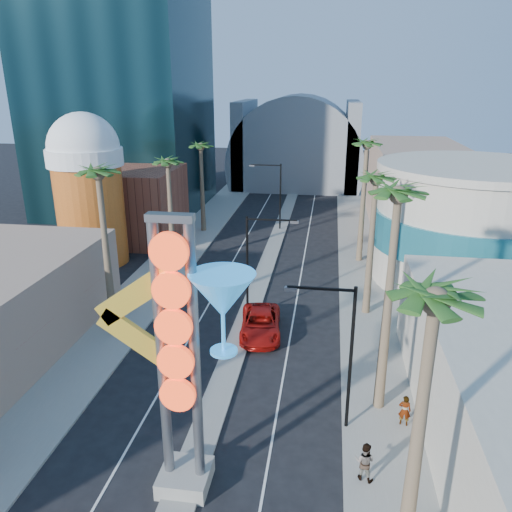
{
  "coord_description": "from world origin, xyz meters",
  "views": [
    {
      "loc": [
        5.74,
        -14.04,
        17.15
      ],
      "look_at": [
        0.51,
        20.95,
        4.67
      ],
      "focal_mm": 35.0,
      "sensor_mm": 36.0,
      "label": 1
    }
  ],
  "objects_px": {
    "red_pickup": "(261,324)",
    "pedestrian_b": "(365,461)",
    "pedestrian_a": "(405,410)",
    "neon_sign": "(197,343)"
  },
  "relations": [
    {
      "from": "red_pickup",
      "to": "pedestrian_a",
      "type": "distance_m",
      "value": 12.52
    },
    {
      "from": "pedestrian_a",
      "to": "pedestrian_b",
      "type": "height_order",
      "value": "pedestrian_b"
    },
    {
      "from": "neon_sign",
      "to": "red_pickup",
      "type": "bearing_deg",
      "value": 87.83
    },
    {
      "from": "red_pickup",
      "to": "pedestrian_b",
      "type": "relative_size",
      "value": 3.2
    },
    {
      "from": "neon_sign",
      "to": "pedestrian_b",
      "type": "bearing_deg",
      "value": 11.56
    },
    {
      "from": "pedestrian_a",
      "to": "neon_sign",
      "type": "bearing_deg",
      "value": 40.75
    },
    {
      "from": "red_pickup",
      "to": "pedestrian_a",
      "type": "bearing_deg",
      "value": -51.78
    },
    {
      "from": "red_pickup",
      "to": "pedestrian_a",
      "type": "xyz_separation_m",
      "value": [
        8.79,
        -8.91,
        0.18
      ]
    },
    {
      "from": "red_pickup",
      "to": "pedestrian_a",
      "type": "relative_size",
      "value": 3.47
    },
    {
      "from": "red_pickup",
      "to": "pedestrian_b",
      "type": "height_order",
      "value": "pedestrian_b"
    }
  ]
}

